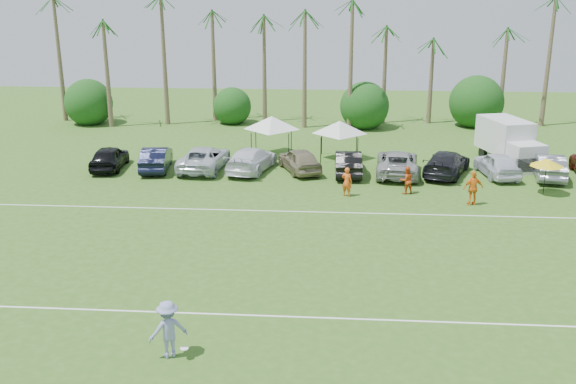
{
  "coord_description": "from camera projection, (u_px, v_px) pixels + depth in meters",
  "views": [
    {
      "loc": [
        3.32,
        -19.48,
        11.69
      ],
      "look_at": [
        1.0,
        12.51,
        1.6
      ],
      "focal_mm": 40.0,
      "sensor_mm": 36.0,
      "label": 1
    }
  ],
  "objects": [
    {
      "name": "parked_car_5",
      "position": [
        348.0,
        162.0,
        42.52
      ],
      "size": [
        1.78,
        4.9,
        1.61
      ],
      "primitive_type": "imported",
      "rotation": [
        0.0,
        0.0,
        3.16
      ],
      "color": "black",
      "rests_on": "ground"
    },
    {
      "name": "parked_car_1",
      "position": [
        156.0,
        158.0,
        43.56
      ],
      "size": [
        2.31,
        5.05,
        1.61
      ],
      "primitive_type": "imported",
      "rotation": [
        0.0,
        0.0,
        3.27
      ],
      "color": "black",
      "rests_on": "ground"
    },
    {
      "name": "palm_tree_3",
      "position": [
        206.0,
        10.0,
        55.96
      ],
      "size": [
        2.4,
        2.4,
        11.9
      ],
      "color": "brown",
      "rests_on": "ground"
    },
    {
      "name": "frisbee_player",
      "position": [
        168.0,
        329.0,
        21.17
      ],
      "size": [
        1.5,
        1.27,
        2.01
      ],
      "rotation": [
        0.0,
        0.0,
        3.64
      ],
      "color": "#868CBF",
      "rests_on": "ground"
    },
    {
      "name": "palm_tree_4",
      "position": [
        252.0,
        41.0,
        56.46
      ],
      "size": [
        2.4,
        2.4,
        8.9
      ],
      "color": "brown",
      "rests_on": "ground"
    },
    {
      "name": "ground",
      "position": [
        233.0,
        343.0,
        22.27
      ],
      "size": [
        120.0,
        120.0,
        0.0
      ],
      "primitive_type": "plane",
      "color": "#335A1B",
      "rests_on": "ground"
    },
    {
      "name": "sideline_player_c",
      "position": [
        473.0,
        188.0,
        36.33
      ],
      "size": [
        1.24,
        0.71,
        1.98
      ],
      "primitive_type": "imported",
      "rotation": [
        0.0,
        0.0,
        3.35
      ],
      "color": "orange",
      "rests_on": "ground"
    },
    {
      "name": "field_lines",
      "position": [
        260.0,
        253.0,
        29.88
      ],
      "size": [
        80.0,
        12.1,
        0.01
      ],
      "color": "white",
      "rests_on": "ground"
    },
    {
      "name": "sideline_player_a",
      "position": [
        347.0,
        182.0,
        37.93
      ],
      "size": [
        0.76,
        0.65,
        1.77
      ],
      "primitive_type": "imported",
      "rotation": [
        0.0,
        0.0,
        2.72
      ],
      "color": "#F45C1B",
      "rests_on": "ground"
    },
    {
      "name": "parked_car_7",
      "position": [
        447.0,
        163.0,
        42.36
      ],
      "size": [
        4.15,
        5.98,
        1.61
      ],
      "primitive_type": "imported",
      "rotation": [
        0.0,
        0.0,
        2.76
      ],
      "color": "black",
      "rests_on": "ground"
    },
    {
      "name": "canopy_tent_left",
      "position": [
        272.0,
        116.0,
        46.89
      ],
      "size": [
        4.2,
        4.2,
        3.4
      ],
      "color": "black",
      "rests_on": "ground"
    },
    {
      "name": "bush_tree_3",
      "position": [
        475.0,
        106.0,
        57.73
      ],
      "size": [
        4.0,
        4.0,
        4.0
      ],
      "color": "brown",
      "rests_on": "ground"
    },
    {
      "name": "parked_car_2",
      "position": [
        204.0,
        158.0,
        43.62
      ],
      "size": [
        3.06,
        5.95,
        1.61
      ],
      "primitive_type": "imported",
      "rotation": [
        0.0,
        0.0,
        3.07
      ],
      "color": "silver",
      "rests_on": "ground"
    },
    {
      "name": "bush_tree_0",
      "position": [
        96.0,
        101.0,
        60.15
      ],
      "size": [
        4.0,
        4.0,
        4.0
      ],
      "color": "brown",
      "rests_on": "ground"
    },
    {
      "name": "sideline_player_b",
      "position": [
        407.0,
        180.0,
        38.4
      ],
      "size": [
        0.98,
        0.87,
        1.68
      ],
      "primitive_type": "imported",
      "rotation": [
        0.0,
        0.0,
        3.49
      ],
      "color": "#D24917",
      "rests_on": "ground"
    },
    {
      "name": "parked_car_6",
      "position": [
        397.0,
        163.0,
        42.46
      ],
      "size": [
        3.15,
        5.99,
        1.61
      ],
      "primitive_type": "imported",
      "rotation": [
        0.0,
        0.0,
        3.06
      ],
      "color": "#9C9D9D",
      "rests_on": "ground"
    },
    {
      "name": "palm_tree_5",
      "position": [
        298.0,
        31.0,
        55.92
      ],
      "size": [
        2.4,
        2.4,
        9.9
      ],
      "color": "brown",
      "rests_on": "ground"
    },
    {
      "name": "palm_tree_7",
      "position": [
        391.0,
        11.0,
        54.85
      ],
      "size": [
        2.4,
        2.4,
        11.9
      ],
      "color": "brown",
      "rests_on": "ground"
    },
    {
      "name": "palm_tree_6",
      "position": [
        344.0,
        21.0,
        55.38
      ],
      "size": [
        2.4,
        2.4,
        10.9
      ],
      "color": "brown",
      "rests_on": "ground"
    },
    {
      "name": "palm_tree_9",
      "position": [
        508.0,
        32.0,
        54.68
      ],
      "size": [
        2.4,
        2.4,
        9.9
      ],
      "color": "brown",
      "rests_on": "ground"
    },
    {
      "name": "parked_car_4",
      "position": [
        300.0,
        160.0,
        43.15
      ],
      "size": [
        3.51,
        5.08,
        1.61
      ],
      "primitive_type": "imported",
      "rotation": [
        0.0,
        0.0,
        3.52
      ],
      "color": "#847B5B",
      "rests_on": "ground"
    },
    {
      "name": "palm_tree_2",
      "position": [
        162.0,
        20.0,
        56.49
      ],
      "size": [
        2.4,
        2.4,
        10.9
      ],
      "color": "brown",
      "rests_on": "ground"
    },
    {
      "name": "bush_tree_1",
      "position": [
        233.0,
        103.0,
        59.25
      ],
      "size": [
        4.0,
        4.0,
        4.0
      ],
      "color": "brown",
      "rests_on": "ground"
    },
    {
      "name": "palm_tree_10",
      "position": [
        569.0,
        21.0,
        54.07
      ],
      "size": [
        2.4,
        2.4,
        10.9
      ],
      "color": "brown",
      "rests_on": "ground"
    },
    {
      "name": "parked_car_8",
      "position": [
        497.0,
        164.0,
        42.06
      ],
      "size": [
        2.49,
        4.92,
        1.61
      ],
      "primitive_type": "imported",
      "rotation": [
        0.0,
        0.0,
        3.27
      ],
      "color": "silver",
      "rests_on": "ground"
    },
    {
      "name": "market_umbrella",
      "position": [
        547.0,
        162.0,
        37.93
      ],
      "size": [
        1.98,
        1.98,
        2.2
      ],
      "color": "black",
      "rests_on": "ground"
    },
    {
      "name": "palm_tree_8",
      "position": [
        448.0,
        42.0,
        55.28
      ],
      "size": [
        2.4,
        2.4,
        8.9
      ],
      "color": "brown",
      "rests_on": "ground"
    },
    {
      "name": "canopy_tent_right",
      "position": [
        340.0,
        121.0,
        45.83
      ],
      "size": [
        4.02,
        4.02,
        3.25
      ],
      "color": "black",
      "rests_on": "ground"
    },
    {
      "name": "box_truck",
      "position": [
        510.0,
        141.0,
        44.84
      ],
      "size": [
        3.77,
        6.33,
        3.06
      ],
      "rotation": [
        0.0,
        0.0,
        0.28
      ],
      "color": "silver",
      "rests_on": "ground"
    },
    {
      "name": "palm_tree_1",
      "position": [
        107.0,
        30.0,
        57.09
      ],
      "size": [
        2.4,
        2.4,
        9.9
      ],
      "color": "brown",
      "rests_on": "ground"
    },
    {
      "name": "parked_car_0",
      "position": [
        109.0,
        157.0,
        43.79
      ],
      "size": [
        2.26,
        4.85,
        1.61
      ],
      "primitive_type": "imported",
      "rotation": [
        0.0,
        0.0,
        3.22
      ],
      "color": "black",
      "rests_on": "ground"
    },
    {
      "name": "bush_tree_2",
      "position": [
        364.0,
        104.0,
        58.42
      ],
      "size": [
        4.0,
        4.0,
        4.0
      ],
      "color": "brown",
      "rests_on": "ground"
    },
    {
      "name": "palm_tree_0",
      "position": [
        54.0,
        40.0,
        57.7
      ],
      "size": [
        2.4,
        2.4,
        8.9
      ],
      "color": "brown",
      "rests_on": "ground"
    },
    {
      "name": "parked_car_9",
      "position": [
        549.0,
        166.0,
        41.66
      ],
      "size": [
        2.49,
        5.09,
        1.61
      ],
      "primitive_type": "imported",
      "rotation": [
        0.0,
        0.0,
        2.97
      ],
      "color": "slate",
      "rests_on": "ground"
    },
    {
      "name": "parked_car_3",
      "position": [
        251.0,
        159.0,
        43.3
      ],
      "size": [
        3.4,
        5.89,
        1.61
      ],
      "primitive_type": "imported",
      "rotation": [
        0.0,
        0.0,
        2.92
      ],
      "color": "white",
      "rests_on": "ground"
    }
  ]
}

